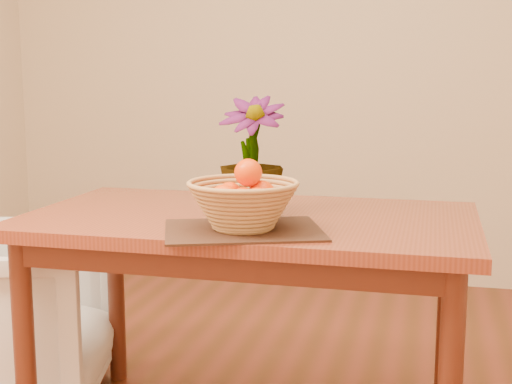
% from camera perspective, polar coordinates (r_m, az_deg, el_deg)
% --- Properties ---
extents(wall_back, '(4.00, 0.02, 2.70)m').
position_cam_1_polar(wall_back, '(4.12, 6.46, 11.57)').
color(wall_back, beige).
rests_on(wall_back, floor).
extents(table, '(1.40, 0.80, 0.75)m').
position_cam_1_polar(table, '(2.26, -0.50, -3.99)').
color(table, maroon).
rests_on(table, floor).
extents(placemat, '(0.52, 0.46, 0.01)m').
position_cam_1_polar(placemat, '(2.00, -1.03, -3.07)').
color(placemat, '#382014').
rests_on(placemat, table).
extents(wicker_basket, '(0.31, 0.31, 0.13)m').
position_cam_1_polar(wicker_basket, '(1.99, -1.04, -1.19)').
color(wicker_basket, '#C07F50').
rests_on(wicker_basket, placemat).
extents(orange_pile, '(0.17, 0.18, 0.14)m').
position_cam_1_polar(orange_pile, '(1.99, -0.96, -0.02)').
color(orange_pile, '#F03803').
rests_on(orange_pile, wicker_basket).
extents(potted_plant, '(0.22, 0.22, 0.37)m').
position_cam_1_polar(potted_plant, '(2.22, -0.38, 2.92)').
color(potted_plant, '#144513').
rests_on(potted_plant, table).
extents(armchair, '(0.80, 0.83, 0.71)m').
position_cam_1_polar(armchair, '(2.76, -19.25, -8.70)').
color(armchair, gray).
rests_on(armchair, floor).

